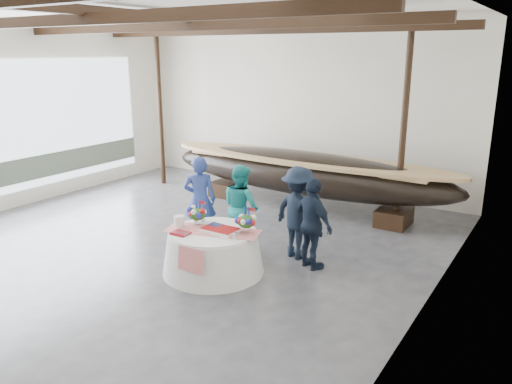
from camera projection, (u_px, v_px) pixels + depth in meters
The scene contains 13 objects.
floor at pixel (148, 255), 9.60m from camera, with size 10.00×12.00×0.01m, color #3D3D42.
wall_back at pixel (297, 108), 13.85m from camera, with size 10.00×0.02×4.50m, color silver.
wall_right at pixel (422, 175), 6.39m from camera, with size 0.02×12.00×4.50m, color silver.
ceiling at pixel (132, 7), 8.37m from camera, with size 10.00×12.00×0.01m, color white.
pavilion_structure at pixel (164, 38), 9.11m from camera, with size 9.80×11.76×4.50m.
open_bay at pixel (28, 132), 12.48m from camera, with size 0.03×7.00×3.20m.
longboat_display at pixel (303, 173), 12.19m from camera, with size 7.68×1.54×1.44m.
banquet_table at pixel (213, 251), 8.77m from camera, with size 1.79×1.79×0.77m.
tabletop_items at pixel (216, 221), 8.72m from camera, with size 1.74×1.04×0.40m.
guest_woman_blue at pixel (200, 200), 10.06m from camera, with size 0.65×0.43×1.78m, color navy.
guest_woman_teal at pixel (241, 206), 9.80m from camera, with size 0.81×0.63×1.67m, color teal.
guest_man_left at pixel (299, 213), 9.28m from camera, with size 1.14×0.65×1.76m, color black.
guest_man_right at pixel (313, 224), 8.81m from camera, with size 0.97×0.41×1.66m, color black.
Camera 1 is at (6.55, -6.38, 3.77)m, focal length 35.00 mm.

